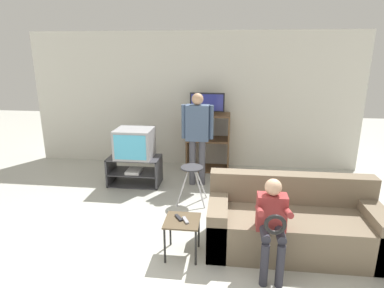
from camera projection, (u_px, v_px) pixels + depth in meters
wall_back at (192, 101)px, 6.27m from camera, size 6.40×0.06×2.60m
tv_stand at (135, 171)px, 5.54m from camera, size 0.88×0.48×0.49m
television_main at (135, 143)px, 5.42m from camera, size 0.61×0.55×0.49m
media_shelf at (208, 142)px, 6.14m from camera, size 0.81×0.47×1.10m
television_flat at (207, 104)px, 5.94m from camera, size 0.64×0.20×0.39m
folding_stool at (192, 174)px, 4.79m from camera, size 0.45×0.38×0.58m
snack_table at (182, 225)px, 3.55m from camera, size 0.38×0.38×0.44m
remote_control_black at (179, 218)px, 3.56m from camera, size 0.11×0.14×0.02m
remote_control_white at (186, 220)px, 3.51m from camera, size 0.09×0.15×0.02m
couch at (292, 225)px, 3.71m from camera, size 1.94×0.83×0.82m
person_standing_adult at (197, 131)px, 5.32m from camera, size 0.53×0.20×1.58m
person_seated_child at (272, 220)px, 3.21m from camera, size 0.33×0.43×1.00m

